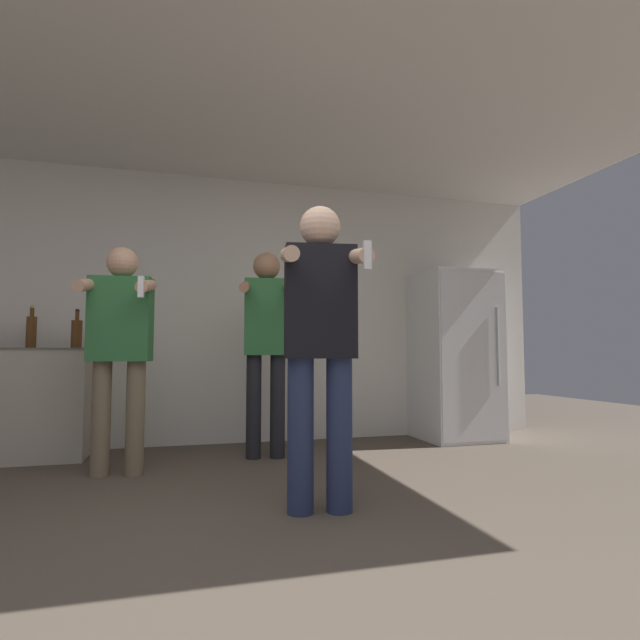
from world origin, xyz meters
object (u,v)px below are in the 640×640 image
(person_man_side, at_px, (120,339))
(person_spectator_back, at_px, (266,334))
(refrigerator, at_px, (455,355))
(person_woman_foreground, at_px, (320,335))
(bottle_tall_gin, at_px, (31,331))
(bottle_short_whiskey, at_px, (77,333))

(person_man_side, relative_size, person_spectator_back, 0.95)
(refrigerator, bearing_deg, person_woman_foreground, -135.82)
(bottle_tall_gin, distance_m, person_spectator_back, 1.94)
(bottle_tall_gin, relative_size, person_spectator_back, 0.21)
(person_woman_foreground, bearing_deg, bottle_tall_gin, 134.28)
(bottle_tall_gin, xyz_separation_m, bottle_short_whiskey, (0.34, 0.00, -0.01))
(person_woman_foreground, height_order, person_spectator_back, person_spectator_back)
(bottle_short_whiskey, bearing_deg, person_spectator_back, -18.84)
(person_man_side, bearing_deg, bottle_short_whiskey, 117.94)
(refrigerator, height_order, bottle_tall_gin, refrigerator)
(refrigerator, relative_size, person_man_side, 1.03)
(bottle_tall_gin, height_order, bottle_short_whiskey, bottle_tall_gin)
(person_woman_foreground, relative_size, person_spectator_back, 0.98)
(bottle_short_whiskey, height_order, person_woman_foreground, person_woman_foreground)
(bottle_short_whiskey, height_order, person_man_side, person_man_side)
(bottle_short_whiskey, xyz_separation_m, person_man_side, (0.44, -0.82, -0.07))
(person_man_side, distance_m, person_spectator_back, 1.13)
(refrigerator, bearing_deg, person_man_side, -166.92)
(refrigerator, xyz_separation_m, bottle_tall_gin, (-3.84, 0.11, 0.20))
(person_spectator_back, bearing_deg, person_man_side, -164.34)
(person_man_side, height_order, person_spectator_back, person_spectator_back)
(bottle_tall_gin, xyz_separation_m, person_man_side, (0.78, -0.82, -0.09))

